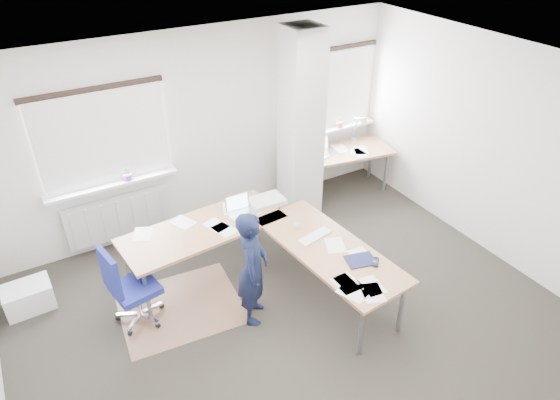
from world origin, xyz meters
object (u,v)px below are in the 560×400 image
desk_side (347,153)px  task_chair (134,301)px  person (253,268)px  desk_main (267,238)px

desk_side → task_chair: 4.02m
desk_side → person: (-2.61, -1.79, 0.02)m
desk_side → person: bearing=-135.8°
task_chair → desk_side: bearing=7.5°
task_chair → person: person is taller
desk_side → person: size_ratio=1.06×
desk_side → task_chair: bearing=-152.8°
desk_main → task_chair: size_ratio=2.47×
desk_main → desk_side: bearing=27.0°
desk_side → task_chair: (-3.81, -1.20, -0.39)m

